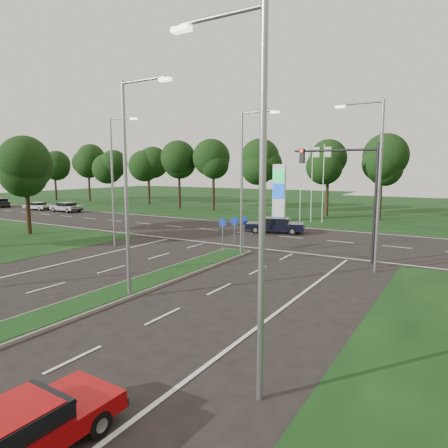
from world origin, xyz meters
The scene contains 18 objects.
verge_far centered at (0.00, 55.00, 0.00)m, with size 160.00×50.00×0.02m, color black.
cross_road centered at (0.00, 24.00, 0.00)m, with size 160.00×12.00×0.02m, color black.
median_kerb centered at (0.00, 4.00, 0.06)m, with size 2.00×26.00×0.12m, color slate.
streetlight_median_near centered at (1.00, 6.00, 5.08)m, with size 2.53×0.22×9.00m.
streetlight_median_far centered at (1.00, 16.00, 5.08)m, with size 2.53×0.22×9.00m.
streetlight_left_far centered at (-8.30, 14.00, 5.08)m, with size 2.53×0.22×9.00m.
streetlight_right_far centered at (8.80, 16.00, 5.08)m, with size 2.53×0.22×9.00m.
streetlight_right_near centered at (8.80, 2.00, 5.08)m, with size 2.53×0.22×9.00m.
traffic_signal centered at (7.19, 18.00, 4.65)m, with size 5.10×0.42×7.00m.
median_signs centered at (0.00, 16.40, 1.71)m, with size 1.16×1.76×2.38m.
gas_pylon centered at (-3.79, 33.05, 3.20)m, with size 5.80×1.26×8.00m.
tree_left_far centered at (-17.90, 13.93, 6.11)m, with size 5.20×5.20×8.86m.
treeline_far centered at (0.10, 39.93, 6.83)m, with size 6.00×6.00×9.90m.
red_sedan centered at (6.00, -2.23, 0.59)m, with size 1.73×4.04×1.10m.
navy_sedan centered at (-1.00, 25.38, 0.72)m, with size 5.23×3.34×1.34m.
far_car_a centered at (-30.97, 27.08, 0.67)m, with size 4.37×1.96×1.25m.
far_car_b centered at (-36.43, 26.70, 0.58)m, with size 3.89×2.03×1.07m.
far_car_c centered at (-44.94, 26.60, 0.69)m, with size 4.88×3.63×1.29m.
Camera 1 is at (12.90, -6.08, 5.49)m, focal length 32.00 mm.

